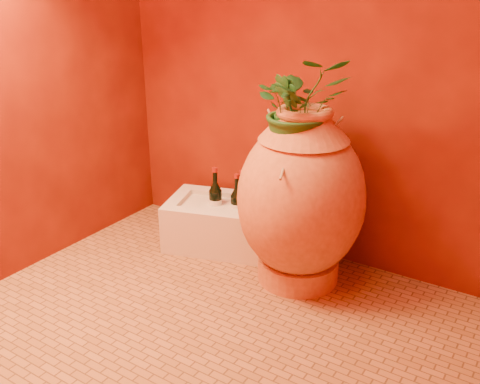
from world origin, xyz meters
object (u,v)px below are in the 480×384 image
Objects in this scene: wine_bottle_c at (242,204)px; wine_bottle_b at (237,205)px; wine_bottle_a at (216,201)px; stone_basin at (220,224)px; wall_tap at (287,111)px; amphora at (301,198)px.

wine_bottle_b is at bearing -115.65° from wine_bottle_c.
wine_bottle_a is 1.03× the size of wine_bottle_c.
stone_basin is 0.84m from wall_tap.
amphora reaches higher than wine_bottle_b.
wall_tap reaches higher than wine_bottle_b.
wine_bottle_c is at bearing 23.79° from wine_bottle_a.
amphora is at bearing -47.11° from wall_tap.
amphora is at bearing -19.08° from wine_bottle_c.
stone_basin is 0.20m from wine_bottle_c.
wine_bottle_a reaches higher than stone_basin.
stone_basin is 2.21× the size of wine_bottle_c.
wine_bottle_a is at bearing 175.79° from stone_basin.
wine_bottle_a is at bearing 170.93° from amphora.
wine_bottle_b is at bearing 164.73° from amphora.
wine_bottle_b is (0.10, 0.04, 0.14)m from stone_basin.
wine_bottle_a is at bearing -165.47° from wine_bottle_b.
wine_bottle_c reaches higher than stone_basin.
wine_bottle_a is 1.98× the size of wall_tap.
amphora reaches higher than wall_tap.
wine_bottle_c is (0.02, 0.03, 0.01)m from wine_bottle_b.
wall_tap is at bearing 132.89° from amphora.
wine_bottle_b is (-0.51, 0.14, -0.21)m from amphora.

